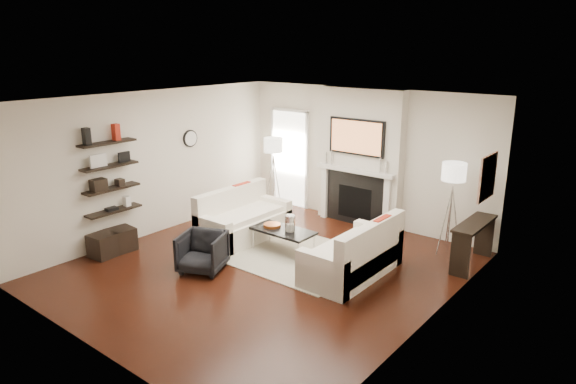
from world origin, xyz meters
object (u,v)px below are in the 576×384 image
Objects in this scene: lamp_right_shade at (454,172)px; coffee_table at (283,231)px; lamp_left_shade at (273,145)px; loveseat_left_base at (245,227)px; ottoman_near at (122,239)px; armchair at (202,250)px; loveseat_right_base at (352,262)px.

coffee_table is at bearing -141.41° from lamp_right_shade.
lamp_left_shade reaches higher than coffee_table.
loveseat_left_base is at bearing -67.84° from lamp_left_shade.
coffee_table is 3.04m from lamp_right_shade.
loveseat_left_base is 1.02m from coffee_table.
loveseat_left_base is at bearing 54.00° from ottoman_near.
ottoman_near is (-0.62, -3.40, -1.25)m from lamp_left_shade.
lamp_right_shade reaches higher than ottoman_near.
loveseat_left_base is 1.54m from armchair.
loveseat_right_base is 2.37m from armchair.
lamp_right_shade is at bearing 0.90° from lamp_left_shade.
armchair is at bearing -145.34° from loveseat_right_base.
armchair is 1.72× the size of lamp_left_shade.
loveseat_right_base reaches higher than ottoman_near.
lamp_right_shade is 1.00× the size of ottoman_near.
armchair is at bearing 9.81° from ottoman_near.
lamp_left_shade is at bearing 112.16° from loveseat_left_base.
lamp_left_shade is 1.00× the size of lamp_right_shade.
lamp_left_shade is 3.68m from ottoman_near.
loveseat_left_base is 1.64× the size of coffee_table.
loveseat_left_base is at bearing -152.34° from lamp_right_shade.
loveseat_left_base is at bearing 177.13° from loveseat_right_base.
ottoman_near is (-4.52, -3.46, -1.25)m from lamp_right_shade.
loveseat_left_base is 2.19m from ottoman_near.
coffee_table is (-1.41, 0.03, 0.19)m from loveseat_right_base.
loveseat_right_base is 2.35m from lamp_right_shade.
armchair reaches higher than coffee_table.
armchair reaches higher than loveseat_right_base.
ottoman_near is (-2.29, -1.68, -0.20)m from coffee_table.
armchair is 4.35m from lamp_right_shade.
ottoman_near is at bearing -142.53° from lamp_right_shade.
lamp_left_shade and lamp_right_shade have the same top height.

